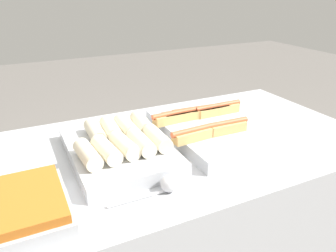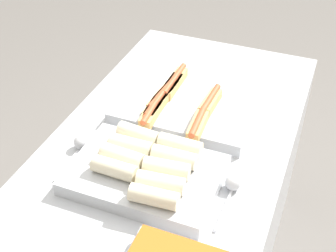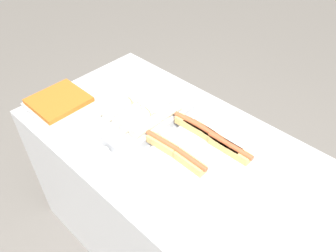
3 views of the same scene
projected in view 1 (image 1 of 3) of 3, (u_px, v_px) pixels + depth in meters
name	position (u px, v px, depth m)	size (l,w,h in m)	color
counter	(175.00, 233.00, 1.44)	(1.52, 0.82, 0.89)	#B7BABF
tray_hotdogs	(211.00, 127.00, 1.32)	(0.42, 0.51, 0.10)	#B7BABF
tray_wraps	(119.00, 146.00, 1.15)	(0.33, 0.47, 0.10)	#B7BABF
tray_side_front	(14.00, 211.00, 0.83)	(0.27, 0.28, 0.07)	#B7BABF
serving_spoon_near	(166.00, 185.00, 0.96)	(0.22, 0.05, 0.05)	silver
serving_spoon_far	(111.00, 121.00, 1.40)	(0.21, 0.05, 0.05)	silver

